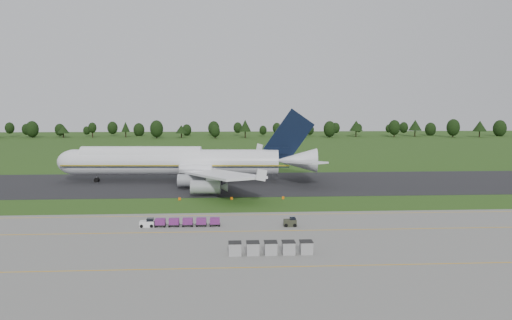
{
  "coord_description": "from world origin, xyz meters",
  "views": [
    {
      "loc": [
        -2.4,
        -99.58,
        19.78
      ],
      "look_at": [
        3.76,
        2.0,
        8.88
      ],
      "focal_mm": 35.0,
      "sensor_mm": 36.0,
      "label": 1
    }
  ],
  "objects": [
    {
      "name": "ground",
      "position": [
        0.0,
        0.0,
        0.0
      ],
      "size": [
        600.0,
        600.0,
        0.0
      ],
      "primitive_type": "plane",
      "color": "#264815",
      "rests_on": "ground"
    },
    {
      "name": "apron",
      "position": [
        0.0,
        -34.0,
        0.03
      ],
      "size": [
        300.0,
        52.0,
        0.06
      ],
      "primitive_type": "cube",
      "color": "slate",
      "rests_on": "ground"
    },
    {
      "name": "apron_markings",
      "position": [
        0.0,
        -26.98,
        0.06
      ],
      "size": [
        300.0,
        30.2,
        0.01
      ],
      "color": "#E5A10D",
      "rests_on": "apron"
    },
    {
      "name": "utility_cart",
      "position": [
        8.13,
        -19.15,
        0.62
      ],
      "size": [
        2.1,
        1.46,
        1.15
      ],
      "color": "#2F3223",
      "rests_on": "apron"
    },
    {
      "name": "uld_row",
      "position": [
        3.52,
        -34.62,
        0.93
      ],
      "size": [
        11.36,
        1.76,
        1.74
      ],
      "color": "#9D9D9D",
      "rests_on": "apron"
    },
    {
      "name": "aircraft",
      "position": [
        -14.08,
        31.18,
        5.53
      ],
      "size": [
        68.86,
        67.06,
        19.35
      ],
      "color": "white",
      "rests_on": "ground"
    },
    {
      "name": "tree_line",
      "position": [
        15.08,
        219.35,
        6.34
      ],
      "size": [
        528.11,
        22.69,
        11.9
      ],
      "color": "black",
      "rests_on": "ground"
    },
    {
      "name": "baggage_train",
      "position": [
        -10.2,
        -18.12,
        0.79
      ],
      "size": [
        13.23,
        1.4,
        1.35
      ],
      "color": "white",
      "rests_on": "apron"
    },
    {
      "name": "edge_markers",
      "position": [
        -1.24,
        5.47,
        0.27
      ],
      "size": [
        22.6,
        0.3,
        0.6
      ],
      "color": "#FF6A08",
      "rests_on": "ground"
    },
    {
      "name": "taxiway",
      "position": [
        0.0,
        28.0,
        0.04
      ],
      "size": [
        300.0,
        40.0,
        0.08
      ],
      "primitive_type": "cube",
      "color": "black",
      "rests_on": "ground"
    }
  ]
}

